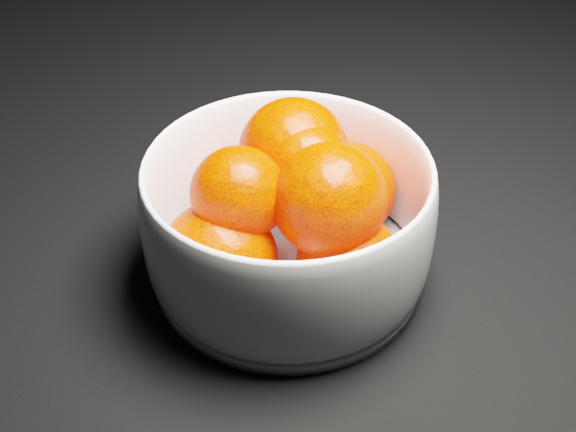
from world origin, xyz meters
name	(u,v)px	position (x,y,z in m)	size (l,w,h in m)	color
bowl	(288,222)	(0.25, 0.03, 0.05)	(0.20, 0.20, 0.10)	white
orange_pile	(291,203)	(0.25, 0.03, 0.06)	(0.18, 0.15, 0.12)	#FF2600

